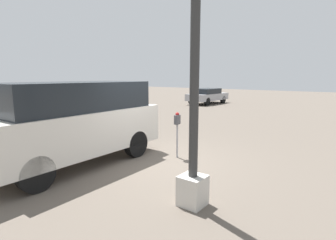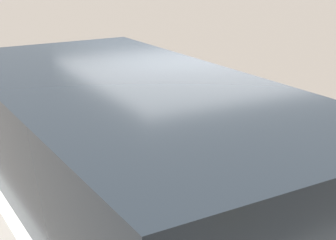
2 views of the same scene
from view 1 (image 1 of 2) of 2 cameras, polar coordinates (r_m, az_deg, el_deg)
ground_plane at (r=7.31m, az=-3.55°, el=-8.90°), size 80.00×80.00×0.00m
parking_meter_near at (r=7.39m, az=2.03°, el=-0.96°), size 0.21×0.14×1.31m
lamp_post at (r=4.46m, az=5.73°, el=6.20°), size 0.44×0.44×6.16m
parked_van at (r=7.22m, az=-19.87°, el=-0.06°), size 4.78×2.08×2.16m
car_distant at (r=22.54m, az=8.55°, el=5.32°), size 4.25×1.91×1.31m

